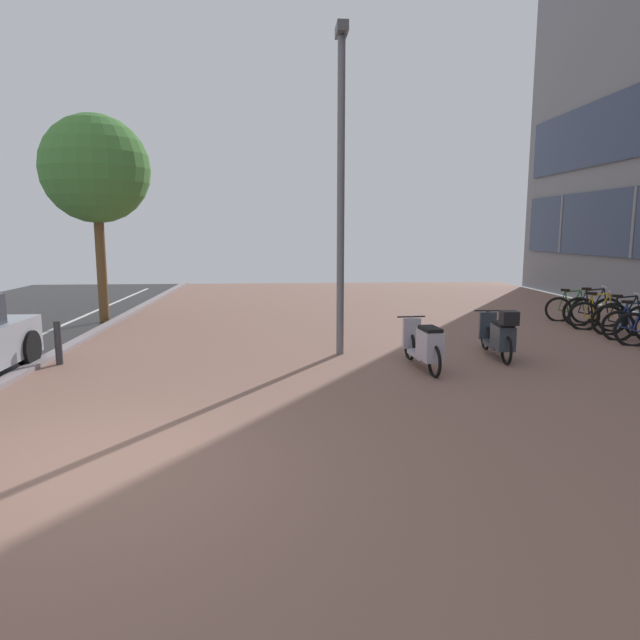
# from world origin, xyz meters

# --- Properties ---
(ground) EXTENTS (21.00, 40.00, 0.13)m
(ground) POSITION_xyz_m (1.43, 0.00, -0.02)
(ground) COLOR black
(bicycle_rack_04) EXTENTS (1.28, 0.53, 0.94)m
(bicycle_rack_04) POSITION_xyz_m (9.40, 5.98, 0.33)
(bicycle_rack_04) COLOR black
(bicycle_rack_04) RESTS_ON ground
(bicycle_rack_05) EXTENTS (1.37, 0.53, 1.00)m
(bicycle_rack_05) POSITION_xyz_m (9.57, 6.62, 0.35)
(bicycle_rack_05) COLOR black
(bicycle_rack_05) RESTS_ON ground
(bicycle_rack_06) EXTENTS (1.23, 0.64, 0.98)m
(bicycle_rack_06) POSITION_xyz_m (9.34, 7.26, 0.34)
(bicycle_rack_06) COLOR black
(bicycle_rack_06) RESTS_ON ground
(bicycle_rack_07) EXTENTS (1.39, 0.53, 1.03)m
(bicycle_rack_07) POSITION_xyz_m (9.57, 7.89, 0.36)
(bicycle_rack_07) COLOR black
(bicycle_rack_07) RESTS_ON ground
(bicycle_rack_08) EXTENTS (1.14, 0.69, 0.92)m
(bicycle_rack_08) POSITION_xyz_m (9.35, 8.53, 0.33)
(bicycle_rack_08) COLOR black
(bicycle_rack_08) RESTS_ON ground
(scooter_near) EXTENTS (0.52, 1.83, 0.84)m
(scooter_near) POSITION_xyz_m (4.29, 3.81, 0.42)
(scooter_near) COLOR black
(scooter_near) RESTS_ON ground
(scooter_mid) EXTENTS (0.52, 1.82, 0.98)m
(scooter_mid) POSITION_xyz_m (5.87, 4.54, 0.44)
(scooter_mid) COLOR black
(scooter_mid) RESTS_ON ground
(lamp_post) EXTENTS (0.20, 0.52, 5.92)m
(lamp_post) POSITION_xyz_m (2.99, 5.15, 3.28)
(lamp_post) COLOR slate
(lamp_post) RESTS_ON ground
(street_tree) EXTENTS (2.67, 2.67, 5.19)m
(street_tree) POSITION_xyz_m (-2.72, 9.40, 3.84)
(street_tree) COLOR brown
(street_tree) RESTS_ON ground
(bollard_far) EXTENTS (0.12, 0.12, 0.78)m
(bollard_far) POSITION_xyz_m (-2.05, 4.64, 0.39)
(bollard_far) COLOR #38383D
(bollard_far) RESTS_ON ground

